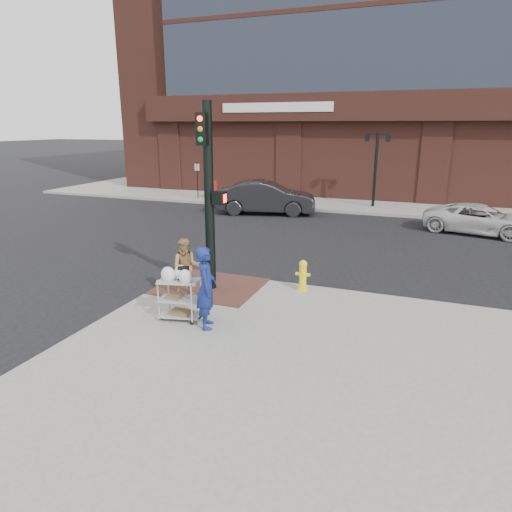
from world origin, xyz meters
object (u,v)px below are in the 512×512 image
at_px(sedan_dark, 266,198).
at_px(minivan_white, 480,219).
at_px(pedestrian_tan, 186,268).
at_px(woman_blue, 206,288).
at_px(fire_hydrant, 303,275).
at_px(utility_cart, 180,295).
at_px(traffic_signal_pole, 209,193).
at_px(lamp_post, 376,161).

xyz_separation_m(sedan_dark, minivan_white, (10.19, -0.99, -0.23)).
bearing_deg(pedestrian_tan, sedan_dark, 76.21).
distance_m(woman_blue, fire_hydrant, 3.41).
bearing_deg(utility_cart, woman_blue, -10.96).
distance_m(traffic_signal_pole, fire_hydrant, 3.38).
bearing_deg(fire_hydrant, woman_blue, -114.09).
bearing_deg(utility_cart, pedestrian_tan, 113.22).
relative_size(woman_blue, utility_cart, 1.44).
height_order(traffic_signal_pole, pedestrian_tan, traffic_signal_pole).
height_order(woman_blue, sedan_dark, woman_blue).
relative_size(lamp_post, sedan_dark, 0.77).
height_order(lamp_post, fire_hydrant, lamp_post).
height_order(pedestrian_tan, fire_hydrant, pedestrian_tan).
xyz_separation_m(lamp_post, woman_blue, (-1.45, -17.53, -1.53)).
xyz_separation_m(pedestrian_tan, sedan_dark, (-2.29, 12.47, -0.08)).
xyz_separation_m(lamp_post, sedan_dark, (-5.12, -3.51, -1.76)).
bearing_deg(lamp_post, woman_blue, -94.73).
height_order(traffic_signal_pole, utility_cart, traffic_signal_pole).
xyz_separation_m(woman_blue, pedestrian_tan, (-1.38, 1.55, -0.15)).
height_order(woman_blue, fire_hydrant, woman_blue).
relative_size(lamp_post, minivan_white, 0.88).
bearing_deg(utility_cart, lamp_post, 82.69).
relative_size(lamp_post, pedestrian_tan, 2.55).
distance_m(lamp_post, woman_blue, 17.65).
bearing_deg(minivan_white, sedan_dark, 98.31).
xyz_separation_m(sedan_dark, fire_hydrant, (5.04, -10.94, -0.27)).
xyz_separation_m(lamp_post, traffic_signal_pole, (-2.48, -15.23, 0.21)).
height_order(lamp_post, woman_blue, lamp_post).
distance_m(woman_blue, utility_cart, 0.87).
relative_size(traffic_signal_pole, woman_blue, 2.67).
bearing_deg(fire_hydrant, utility_cart, -126.36).
xyz_separation_m(traffic_signal_pole, pedestrian_tan, (-0.35, -0.75, -1.90)).
distance_m(traffic_signal_pole, pedestrian_tan, 2.07).
xyz_separation_m(traffic_signal_pole, minivan_white, (7.54, 10.73, -2.20)).
bearing_deg(sedan_dark, pedestrian_tan, 176.24).
bearing_deg(utility_cart, traffic_signal_pole, 96.57).
relative_size(traffic_signal_pole, fire_hydrant, 5.81).
relative_size(sedan_dark, utility_cart, 4.00).
height_order(woman_blue, pedestrian_tan, woman_blue).
relative_size(woman_blue, fire_hydrant, 2.18).
height_order(traffic_signal_pole, sedan_dark, traffic_signal_pole).
bearing_deg(pedestrian_tan, fire_hydrant, 4.84).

